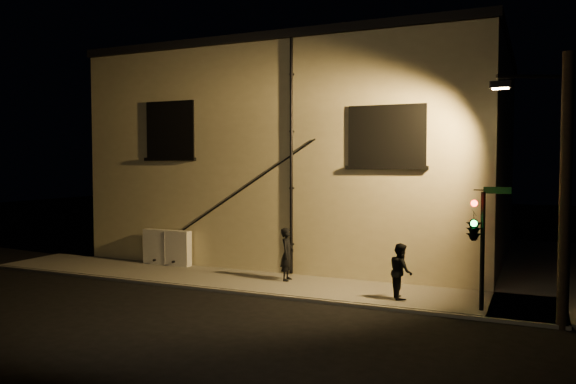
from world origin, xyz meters
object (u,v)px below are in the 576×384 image
at_px(pedestrian_a, 287,254).
at_px(traffic_signal, 474,228).
at_px(utility_cabinet, 167,247).
at_px(pedestrian_b, 401,271).
at_px(streetlamp_pole, 561,182).

height_order(pedestrian_a, traffic_signal, traffic_signal).
xyz_separation_m(utility_cabinet, pedestrian_a, (5.49, -0.76, 0.21)).
relative_size(utility_cabinet, pedestrian_b, 1.27).
height_order(utility_cabinet, streetlamp_pole, streetlamp_pole).
bearing_deg(streetlamp_pole, pedestrian_b, 167.81).
bearing_deg(pedestrian_b, streetlamp_pole, -126.97).
relative_size(pedestrian_a, traffic_signal, 0.53).
distance_m(utility_cabinet, pedestrian_b, 9.73).
relative_size(pedestrian_b, streetlamp_pole, 0.24).
distance_m(pedestrian_a, streetlamp_pole, 8.81).
distance_m(pedestrian_a, pedestrian_b, 4.20).
bearing_deg(traffic_signal, pedestrian_a, 166.38).
distance_m(pedestrian_b, traffic_signal, 2.58).
xyz_separation_m(pedestrian_a, pedestrian_b, (4.08, -0.97, -0.08)).
height_order(utility_cabinet, traffic_signal, traffic_signal).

